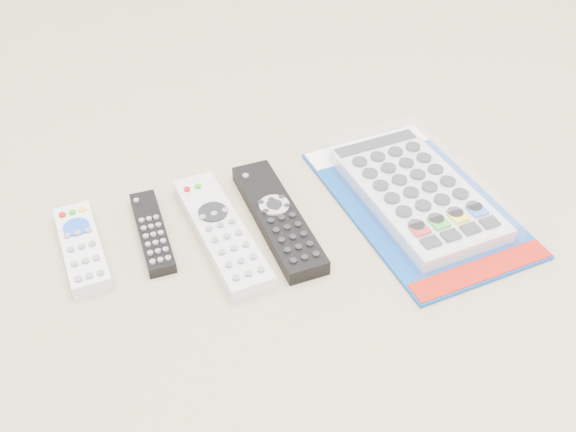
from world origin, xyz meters
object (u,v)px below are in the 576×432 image
object	(u,v)px
remote_slim_black	(152,232)
remote_silver_dvd	(221,232)
remote_large_black	(278,217)
jumbo_remote_packaged	(416,191)
remote_small_grey	(82,247)

from	to	relation	value
remote_slim_black	remote_silver_dvd	xyz separation A→B (m)	(0.08, -0.04, 0.00)
remote_slim_black	remote_large_black	xyz separation A→B (m)	(0.16, -0.04, 0.00)
remote_silver_dvd	jumbo_remote_packaged	bearing A→B (deg)	-9.17
remote_slim_black	remote_silver_dvd	size ratio (longest dim) A/B	0.67
remote_silver_dvd	jumbo_remote_packaged	world-z (taller)	jumbo_remote_packaged
remote_large_black	jumbo_remote_packaged	world-z (taller)	jumbo_remote_packaged
remote_large_black	jumbo_remote_packaged	distance (m)	0.20
remote_slim_black	remote_large_black	bearing A→B (deg)	-10.66
remote_small_grey	remote_slim_black	world-z (taller)	remote_small_grey
remote_slim_black	jumbo_remote_packaged	bearing A→B (deg)	-7.95
jumbo_remote_packaged	remote_small_grey	bearing A→B (deg)	169.14
remote_small_grey	remote_large_black	size ratio (longest dim) A/B	0.70
jumbo_remote_packaged	remote_silver_dvd	bearing A→B (deg)	171.85
remote_slim_black	remote_silver_dvd	bearing A→B (deg)	-22.02
remote_small_grey	remote_slim_black	distance (m)	0.09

